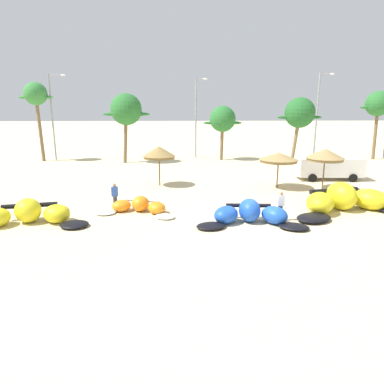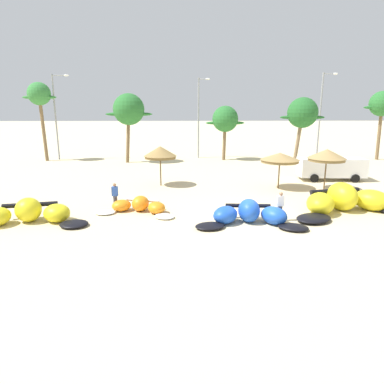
% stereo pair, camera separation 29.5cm
% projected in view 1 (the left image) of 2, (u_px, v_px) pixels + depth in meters
% --- Properties ---
extents(ground_plane, '(260.00, 260.00, 0.00)m').
position_uv_depth(ground_plane, '(261.00, 217.00, 19.48)').
color(ground_plane, beige).
extents(kite_far_left, '(6.55, 3.65, 1.30)m').
position_uv_depth(kite_far_left, '(27.00, 215.00, 18.24)').
color(kite_far_left, black).
rests_on(kite_far_left, ground).
extents(kite_left, '(4.82, 2.88, 0.90)m').
position_uv_depth(kite_left, '(139.00, 207.00, 20.34)').
color(kite_left, white).
rests_on(kite_left, ground).
extents(kite_left_of_center, '(5.99, 2.94, 1.23)m').
position_uv_depth(kite_left_of_center, '(250.00, 215.00, 18.41)').
color(kite_left_of_center, black).
rests_on(kite_left_of_center, ground).
extents(kite_center, '(7.88, 4.47, 1.66)m').
position_uv_depth(kite_center, '(346.00, 201.00, 20.49)').
color(kite_center, black).
rests_on(kite_center, ground).
extents(beach_umbrella_near_van, '(2.50, 2.50, 3.06)m').
position_uv_depth(beach_umbrella_near_van, '(159.00, 152.00, 26.66)').
color(beach_umbrella_near_van, brown).
rests_on(beach_umbrella_near_van, ground).
extents(beach_umbrella_middle, '(2.87, 2.87, 2.69)m').
position_uv_depth(beach_umbrella_middle, '(279.00, 157.00, 25.86)').
color(beach_umbrella_middle, brown).
rests_on(beach_umbrella_middle, ground).
extents(beach_umbrella_near_palms, '(2.73, 2.73, 3.01)m').
position_uv_depth(beach_umbrella_near_palms, '(325.00, 155.00, 25.52)').
color(beach_umbrella_near_palms, brown).
rests_on(beach_umbrella_near_palms, ground).
extents(parked_van, '(5.40, 2.37, 1.84)m').
position_uv_depth(parked_van, '(328.00, 167.00, 29.25)').
color(parked_van, white).
rests_on(parked_van, ground).
extents(person_near_kites, '(0.36, 0.24, 1.62)m').
position_uv_depth(person_near_kites, '(281.00, 206.00, 18.73)').
color(person_near_kites, '#383842').
rests_on(person_near_kites, ground).
extents(person_by_umbrellas, '(0.36, 0.24, 1.62)m').
position_uv_depth(person_by_umbrellas, '(115.00, 197.00, 20.68)').
color(person_by_umbrellas, '#383842').
rests_on(person_by_umbrellas, ground).
extents(palm_leftmost, '(3.70, 2.47, 8.56)m').
position_uv_depth(palm_leftmost, '(36.00, 96.00, 37.74)').
color(palm_leftmost, brown).
rests_on(palm_leftmost, ground).
extents(palm_left, '(5.00, 3.33, 7.36)m').
position_uv_depth(palm_left, '(126.00, 110.00, 37.05)').
color(palm_left, brown).
rests_on(palm_left, ground).
extents(palm_left_of_gap, '(4.36, 2.90, 6.07)m').
position_uv_depth(palm_left_of_gap, '(223.00, 120.00, 39.26)').
color(palm_left_of_gap, brown).
rests_on(palm_left_of_gap, ground).
extents(palm_center_left, '(4.69, 3.13, 6.93)m').
position_uv_depth(palm_center_left, '(300.00, 113.00, 36.25)').
color(palm_center_left, '#7F6647').
rests_on(palm_center_left, ground).
extents(palm_center_right, '(4.17, 2.78, 7.69)m').
position_uv_depth(palm_center_right, '(378.00, 105.00, 39.36)').
color(palm_center_right, brown).
rests_on(palm_center_right, ground).
extents(lamppost_west, '(1.92, 0.24, 9.46)m').
position_uv_depth(lamppost_west, '(53.00, 113.00, 39.10)').
color(lamppost_west, gray).
rests_on(lamppost_west, ground).
extents(lamppost_west_center, '(1.42, 0.24, 9.18)m').
position_uv_depth(lamppost_west_center, '(197.00, 114.00, 40.81)').
color(lamppost_west_center, gray).
rests_on(lamppost_west_center, ground).
extents(lamppost_east_center, '(1.68, 0.24, 9.56)m').
position_uv_depth(lamppost_east_center, '(318.00, 113.00, 38.75)').
color(lamppost_east_center, gray).
rests_on(lamppost_east_center, ground).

